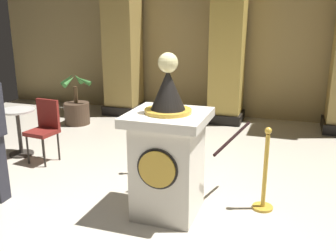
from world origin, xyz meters
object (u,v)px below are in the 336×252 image
Objects in this scene: potted_palm_left at (77,110)px; cafe_table at (19,126)px; pedestal_clock at (168,154)px; stanchion_near at (264,181)px; stanchion_far at (149,150)px; cafe_chair_red at (45,125)px.

potted_palm_left is 1.92m from cafe_table.
pedestal_clock is at bearing -19.85° from cafe_table.
potted_palm_left is at bearing 148.12° from stanchion_near.
stanchion_near is (1.03, 0.44, -0.37)m from pedestal_clock.
stanchion_far is at bearing -1.51° from cafe_table.
pedestal_clock reaches higher than cafe_table.
potted_palm_left reaches higher than cafe_table.
stanchion_far is (-1.64, 0.53, 0.01)m from stanchion_near.
stanchion_far reaches higher than cafe_chair_red.
stanchion_near is 1.04× the size of cafe_chair_red.
potted_palm_left reaches higher than stanchion_far.
stanchion_far is 2.27m from cafe_table.
cafe_table is at bearing 160.15° from pedestal_clock.
cafe_table is (0.13, -1.91, 0.18)m from potted_palm_left.
cafe_chair_red is (-3.34, 0.52, 0.23)m from stanchion_near.
stanchion_near is 3.95m from cafe_table.
stanchion_far is (-0.61, 0.98, -0.36)m from pedestal_clock.
stanchion_near reaches higher than cafe_chair_red.
pedestal_clock is 4.23m from potted_palm_left.
potted_palm_left is (-2.39, 1.97, -0.05)m from stanchion_far.
stanchion_near is at bearing 23.42° from pedestal_clock.
potted_palm_left is 2.12m from cafe_chair_red.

